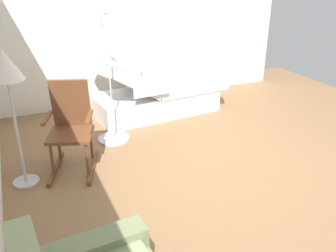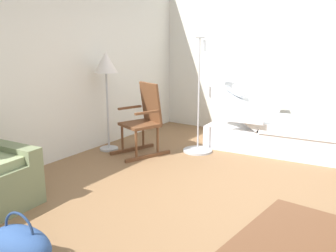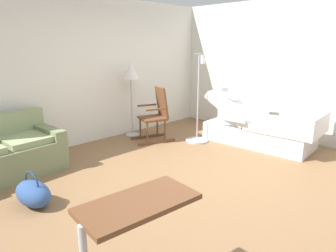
{
  "view_description": "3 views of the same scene",
  "coord_description": "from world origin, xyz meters",
  "px_view_note": "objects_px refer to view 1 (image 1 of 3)",
  "views": [
    {
      "loc": [
        -2.95,
        2.19,
        2.2
      ],
      "look_at": [
        0.17,
        0.79,
        0.68
      ],
      "focal_mm": 38.63,
      "sensor_mm": 36.0,
      "label": 1
    },
    {
      "loc": [
        -3.37,
        -1.56,
        1.72
      ],
      "look_at": [
        0.23,
        0.79,
        0.68
      ],
      "focal_mm": 40.29,
      "sensor_mm": 36.0,
      "label": 2
    },
    {
      "loc": [
        -2.97,
        -2.61,
        1.84
      ],
      "look_at": [
        0.14,
        0.54,
        0.65
      ],
      "focal_mm": 32.58,
      "sensor_mm": 36.0,
      "label": 3
    }
  ],
  "objects_px": {
    "rocking_chair": "(71,128)",
    "floor_lamp": "(6,75)",
    "hospital_bed": "(156,94)",
    "iv_pole": "(113,123)"
  },
  "relations": [
    {
      "from": "floor_lamp",
      "to": "iv_pole",
      "type": "height_order",
      "value": "iv_pole"
    },
    {
      "from": "hospital_bed",
      "to": "rocking_chair",
      "type": "xyz_separation_m",
      "value": [
        -1.23,
        1.54,
        0.19
      ]
    },
    {
      "from": "rocking_chair",
      "to": "iv_pole",
      "type": "distance_m",
      "value": 0.85
    },
    {
      "from": "rocking_chair",
      "to": "floor_lamp",
      "type": "distance_m",
      "value": 0.93
    },
    {
      "from": "hospital_bed",
      "to": "rocking_chair",
      "type": "distance_m",
      "value": 1.98
    },
    {
      "from": "rocking_chair",
      "to": "floor_lamp",
      "type": "relative_size",
      "value": 0.71
    },
    {
      "from": "floor_lamp",
      "to": "iv_pole",
      "type": "bearing_deg",
      "value": -60.67
    },
    {
      "from": "hospital_bed",
      "to": "floor_lamp",
      "type": "relative_size",
      "value": 1.44
    },
    {
      "from": "hospital_bed",
      "to": "rocking_chair",
      "type": "relative_size",
      "value": 2.03
    },
    {
      "from": "floor_lamp",
      "to": "hospital_bed",
      "type": "bearing_deg",
      "value": -56.96
    }
  ]
}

